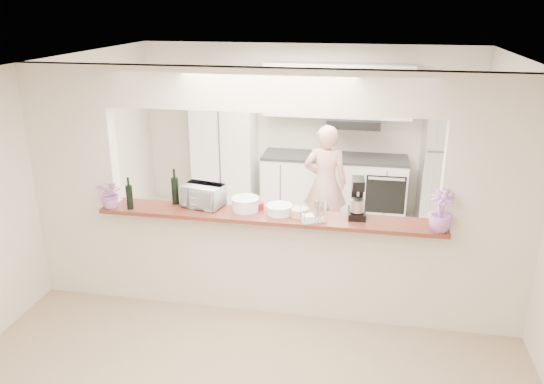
% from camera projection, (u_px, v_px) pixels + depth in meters
% --- Properties ---
extents(floor, '(6.00, 6.00, 0.00)m').
position_uv_depth(floor, '(270.00, 308.00, 5.61)').
color(floor, tan).
rests_on(floor, ground).
extents(tile_overlay, '(5.00, 2.90, 0.01)m').
position_uv_depth(tile_overlay, '(292.00, 245.00, 7.04)').
color(tile_overlay, silver).
rests_on(tile_overlay, floor).
extents(partition, '(5.00, 0.15, 2.50)m').
position_uv_depth(partition, '(269.00, 175.00, 5.11)').
color(partition, beige).
rests_on(partition, floor).
extents(bar_counter, '(3.40, 0.38, 1.09)m').
position_uv_depth(bar_counter, '(270.00, 259.00, 5.41)').
color(bar_counter, beige).
rests_on(bar_counter, floor).
extents(kitchen_cabinets, '(3.15, 0.62, 2.25)m').
position_uv_depth(kitchen_cabinets, '(292.00, 151.00, 7.83)').
color(kitchen_cabinets, silver).
rests_on(kitchen_cabinets, floor).
extents(refrigerator, '(0.75, 0.70, 1.70)m').
position_uv_depth(refrigerator, '(449.00, 169.00, 7.42)').
color(refrigerator, '#BCBBC1').
rests_on(refrigerator, floor).
extents(flower_left, '(0.32, 0.29, 0.30)m').
position_uv_depth(flower_left, '(111.00, 193.00, 5.33)').
color(flower_left, '#C96AA8').
rests_on(flower_left, bar_counter).
extents(wine_bottle_a, '(0.07, 0.07, 0.33)m').
position_uv_depth(wine_bottle_a, '(130.00, 197.00, 5.30)').
color(wine_bottle_a, black).
rests_on(wine_bottle_a, bar_counter).
extents(wine_bottle_b, '(0.07, 0.07, 0.37)m').
position_uv_depth(wine_bottle_b, '(175.00, 190.00, 5.43)').
color(wine_bottle_b, black).
rests_on(wine_bottle_b, bar_counter).
extents(toaster_oven, '(0.45, 0.35, 0.23)m').
position_uv_depth(toaster_oven, '(203.00, 196.00, 5.37)').
color(toaster_oven, '#BCBCC1').
rests_on(toaster_oven, bar_counter).
extents(serving_bowls, '(0.27, 0.27, 0.20)m').
position_uv_depth(serving_bowls, '(203.00, 197.00, 5.38)').
color(serving_bowls, white).
rests_on(serving_bowls, bar_counter).
extents(plate_stack_a, '(0.28, 0.28, 0.13)m').
position_uv_depth(plate_stack_a, '(246.00, 204.00, 5.29)').
color(plate_stack_a, white).
rests_on(plate_stack_a, bar_counter).
extents(plate_stack_b, '(0.26, 0.26, 0.09)m').
position_uv_depth(plate_stack_b, '(279.00, 209.00, 5.20)').
color(plate_stack_b, white).
rests_on(plate_stack_b, bar_counter).
extents(red_bowl, '(0.15, 0.15, 0.07)m').
position_uv_depth(red_bowl, '(256.00, 205.00, 5.33)').
color(red_bowl, maroon).
rests_on(red_bowl, bar_counter).
extents(tan_bowl, '(0.17, 0.17, 0.08)m').
position_uv_depth(tan_bowl, '(299.00, 212.00, 5.15)').
color(tan_bowl, tan).
rests_on(tan_bowl, bar_counter).
extents(utensil_caddy, '(0.27, 0.22, 0.22)m').
position_uv_depth(utensil_caddy, '(313.00, 213.00, 4.99)').
color(utensil_caddy, silver).
rests_on(utensil_caddy, bar_counter).
extents(stand_mixer, '(0.19, 0.28, 0.39)m').
position_uv_depth(stand_mixer, '(357.00, 199.00, 5.09)').
color(stand_mixer, black).
rests_on(stand_mixer, bar_counter).
extents(flower_right, '(0.25, 0.25, 0.39)m').
position_uv_depth(flower_right, '(441.00, 211.00, 4.76)').
color(flower_right, '#D673D0').
rests_on(flower_right, bar_counter).
extents(person, '(0.60, 0.42, 1.57)m').
position_uv_depth(person, '(325.00, 184.00, 7.00)').
color(person, tan).
rests_on(person, floor).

